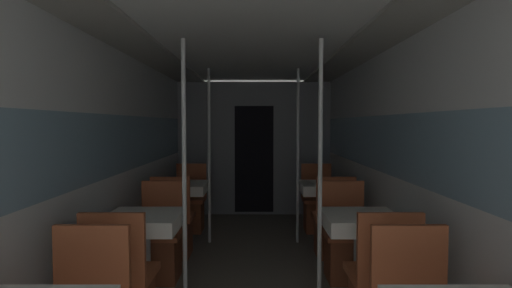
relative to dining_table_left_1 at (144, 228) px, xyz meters
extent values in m
cube|color=silver|center=(-0.38, 0.24, 0.46)|extent=(0.05, 8.09, 2.20)
cube|color=#7A9EB7|center=(-0.37, 0.24, 0.67)|extent=(0.03, 7.45, 0.55)
cube|color=silver|center=(2.19, 0.24, 0.46)|extent=(0.05, 8.09, 2.20)
cube|color=#7A9EB7|center=(2.18, 0.24, 0.67)|extent=(0.03, 7.45, 0.55)
cube|color=silver|center=(0.90, 0.24, 1.61)|extent=(2.57, 8.09, 0.04)
cube|color=#999993|center=(-0.15, 0.24, 1.57)|extent=(0.46, 7.77, 0.03)
cube|color=#999993|center=(1.96, 0.24, 1.57)|extent=(0.46, 7.77, 0.03)
cube|color=slate|center=(0.90, 3.35, 0.46)|extent=(2.52, 0.08, 2.20)
cube|color=black|center=(0.90, 3.31, 0.28)|extent=(0.64, 0.01, 1.76)
cube|color=#B25633|center=(0.00, -1.03, 0.06)|extent=(0.43, 0.04, 0.46)
cylinder|color=#B7B7BC|center=(0.00, 0.00, -0.27)|extent=(0.11, 0.11, 0.72)
cube|color=#93704C|center=(0.00, 0.00, 0.10)|extent=(0.57, 0.57, 0.02)
cube|color=white|center=(0.00, 0.00, 0.06)|extent=(0.61, 0.61, 0.12)
cube|color=#B25633|center=(0.00, -0.52, -0.19)|extent=(0.43, 0.43, 0.05)
cube|color=#B25633|center=(0.00, -0.72, 0.06)|extent=(0.43, 0.04, 0.46)
cube|color=brown|center=(0.00, 0.52, -0.43)|extent=(0.37, 0.37, 0.42)
cube|color=#B25633|center=(0.00, 0.52, -0.19)|extent=(0.43, 0.43, 0.05)
cube|color=#B25633|center=(0.00, 0.72, 0.06)|extent=(0.43, 0.04, 0.46)
cylinder|color=silver|center=(0.34, 0.00, 0.46)|extent=(0.04, 0.04, 2.20)
cylinder|color=#4C4C51|center=(0.00, 1.75, -0.63)|extent=(0.28, 0.28, 0.01)
cylinder|color=#B7B7BC|center=(0.00, 1.75, -0.27)|extent=(0.11, 0.11, 0.72)
cube|color=#93704C|center=(0.00, 1.75, 0.10)|extent=(0.57, 0.57, 0.02)
cube|color=white|center=(0.00, 1.75, 0.06)|extent=(0.61, 0.61, 0.12)
cube|color=brown|center=(0.00, 1.22, -0.43)|extent=(0.37, 0.37, 0.42)
cube|color=#B25633|center=(0.00, 1.22, -0.19)|extent=(0.43, 0.43, 0.05)
cube|color=#B25633|center=(0.00, 1.03, 0.06)|extent=(0.43, 0.04, 0.46)
cube|color=brown|center=(0.00, 2.27, -0.43)|extent=(0.37, 0.37, 0.42)
cube|color=#B25633|center=(0.00, 2.27, -0.19)|extent=(0.43, 0.43, 0.05)
cube|color=#B25633|center=(0.00, 2.47, 0.06)|extent=(0.43, 0.04, 0.46)
cylinder|color=silver|center=(0.34, 1.75, 0.46)|extent=(0.04, 0.04, 2.20)
cube|color=#B25633|center=(1.80, -1.03, 0.06)|extent=(0.43, 0.04, 0.46)
cylinder|color=#B7B7BC|center=(1.80, 0.00, -0.27)|extent=(0.11, 0.11, 0.72)
cube|color=#93704C|center=(1.80, 0.00, 0.10)|extent=(0.57, 0.57, 0.02)
cube|color=white|center=(1.80, 0.00, 0.06)|extent=(0.61, 0.61, 0.12)
cube|color=#B25633|center=(1.80, -0.52, -0.19)|extent=(0.43, 0.43, 0.05)
cube|color=#B25633|center=(1.80, -0.72, 0.06)|extent=(0.43, 0.04, 0.46)
cube|color=brown|center=(1.80, 0.52, -0.43)|extent=(0.37, 0.37, 0.42)
cube|color=#B25633|center=(1.80, 0.52, -0.19)|extent=(0.43, 0.43, 0.05)
cube|color=#B25633|center=(1.80, 0.72, 0.06)|extent=(0.43, 0.04, 0.46)
cylinder|color=silver|center=(1.46, 0.00, 0.46)|extent=(0.04, 0.04, 2.20)
cylinder|color=#4C4C51|center=(1.80, 1.75, -0.63)|extent=(0.28, 0.28, 0.01)
cylinder|color=#B7B7BC|center=(1.80, 1.75, -0.27)|extent=(0.11, 0.11, 0.72)
cube|color=#93704C|center=(1.80, 1.75, 0.10)|extent=(0.57, 0.57, 0.02)
cube|color=white|center=(1.80, 1.75, 0.06)|extent=(0.61, 0.61, 0.12)
cube|color=brown|center=(1.80, 1.22, -0.43)|extent=(0.37, 0.37, 0.42)
cube|color=#B25633|center=(1.80, 1.22, -0.19)|extent=(0.43, 0.43, 0.05)
cube|color=#B25633|center=(1.80, 1.03, 0.06)|extent=(0.43, 0.04, 0.46)
cube|color=brown|center=(1.80, 2.27, -0.43)|extent=(0.37, 0.37, 0.42)
cube|color=#B25633|center=(1.80, 2.27, -0.19)|extent=(0.43, 0.43, 0.05)
cube|color=#B25633|center=(1.80, 2.47, 0.06)|extent=(0.43, 0.04, 0.46)
cylinder|color=silver|center=(1.46, 1.75, 0.46)|extent=(0.04, 0.04, 2.20)
camera|label=1|loc=(0.93, -3.26, 0.86)|focal=28.00mm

